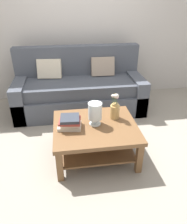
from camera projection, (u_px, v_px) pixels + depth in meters
name	position (u px, v px, depth m)	size (l,w,h in m)	color
ground_plane	(95.00, 138.00, 3.13)	(10.00, 10.00, 0.00)	gray
back_wall	(82.00, 24.00, 3.91)	(6.40, 0.12, 2.70)	#BCB7B2
couch	(79.00, 90.00, 3.77)	(2.17, 0.90, 1.06)	#474C56
coffee_table	(95.00, 133.00, 2.67)	(1.01, 0.88, 0.44)	brown
book_stack_main	(70.00, 122.00, 2.53)	(0.30, 0.25, 0.14)	beige
glass_hurricane_vase	(95.00, 112.00, 2.55)	(0.17, 0.17, 0.28)	silver
flower_pitcher	(115.00, 109.00, 2.70)	(0.12, 0.12, 0.35)	tan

